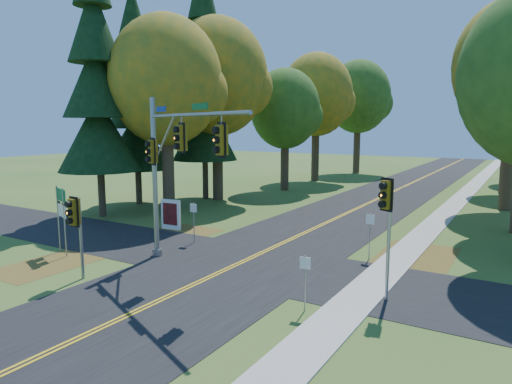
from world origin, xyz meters
The scene contains 26 objects.
ground centered at (0.00, 0.00, 0.00)m, with size 160.00×160.00×0.00m, color #32591F.
road_main centered at (0.00, 0.00, 0.01)m, with size 8.00×160.00×0.02m, color black.
road_cross centered at (0.00, 2.00, 0.01)m, with size 60.00×6.00×0.02m, color black.
centerline_left centered at (-0.10, 0.00, 0.03)m, with size 0.10×160.00×0.01m, color gold.
centerline_right centered at (0.10, 0.00, 0.03)m, with size 0.10×160.00×0.01m, color gold.
sidewalk_east centered at (6.20, 0.00, 0.03)m, with size 1.60×160.00×0.06m, color #9E998E.
leaf_patch_w_near centered at (-6.50, 4.00, 0.01)m, with size 4.00×6.00×0.00m, color brown.
leaf_patch_e centered at (6.80, 6.00, 0.01)m, with size 3.50×8.00×0.00m, color brown.
leaf_patch_w_far centered at (-7.50, -3.00, 0.01)m, with size 3.00×5.00×0.00m, color brown.
tree_w_a centered at (-11.13, 9.38, 9.49)m, with size 8.00×8.00×14.15m.
tree_w_b centered at (-11.72, 16.29, 10.37)m, with size 8.60×8.60×15.38m.
tree_w_c centered at (-9.54, 24.47, 7.94)m, with size 6.80×6.80×11.91m.
tree_w_d centered at (-10.13, 33.18, 9.78)m, with size 8.20×8.20×14.56m.
tree_e_d centered at (9.26, 32.87, 8.24)m, with size 7.00×7.00×12.32m.
tree_w_e centered at (-8.92, 44.09, 10.07)m, with size 8.40×8.40×14.97m.
pine_a centered at (-14.50, 6.00, 9.18)m, with size 5.60×5.60×19.48m.
pine_b centered at (-16.00, 11.00, 8.16)m, with size 5.60×5.60×17.31m.
pine_c centered at (-13.00, 16.00, 9.69)m, with size 5.60×5.60×20.56m.
traffic_mast centered at (-2.30, -0.24, 4.97)m, with size 7.86×3.65×7.73m.
east_signal_pole centered at (7.06, 0.59, 3.48)m, with size 0.50×0.61×4.59m.
ped_signal_pole centered at (-4.51, -3.72, 2.64)m, with size 0.56×0.65×3.55m.
route_sign_cluster centered at (-8.45, -1.56, 2.41)m, with size 1.50×0.62×3.41m.
info_kiosk centered at (-7.53, 5.40, 0.93)m, with size 1.36×0.32×1.87m.
reg_sign_e_north centered at (4.95, 5.61, 1.55)m, with size 0.43×0.11×2.27m.
reg_sign_e_south centered at (4.98, -1.73, 1.38)m, with size 0.38×0.08×2.02m.
reg_sign_w centered at (-4.20, 3.53, 1.56)m, with size 0.44×0.07×2.28m.
Camera 1 is at (11.41, -15.53, 6.44)m, focal length 32.00 mm.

